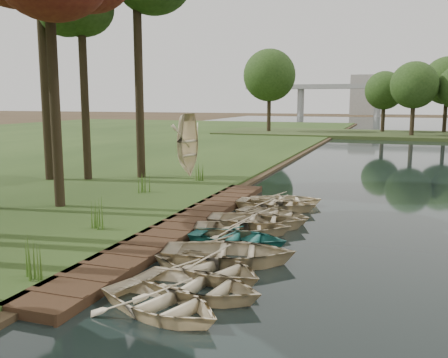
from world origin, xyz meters
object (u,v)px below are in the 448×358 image
(boardwalk, at_px, (183,226))
(rowboat_1, at_px, (199,282))
(rowboat_0, at_px, (161,299))
(stored_rowboat, at_px, (189,170))
(rowboat_2, at_px, (209,264))

(boardwalk, relative_size, rowboat_1, 4.98)
(rowboat_0, xyz_separation_m, stored_rowboat, (-6.45, 16.49, 0.30))
(boardwalk, distance_m, rowboat_2, 5.02)
(boardwalk, relative_size, rowboat_0, 5.15)
(rowboat_2, distance_m, stored_rowboat, 15.50)
(boardwalk, xyz_separation_m, rowboat_2, (2.64, -4.26, 0.24))
(rowboat_0, relative_size, stored_rowboat, 0.88)
(stored_rowboat, bearing_deg, boardwalk, -146.11)
(rowboat_0, xyz_separation_m, rowboat_1, (0.39, 1.17, 0.01))
(boardwalk, bearing_deg, rowboat_0, -69.64)
(rowboat_0, distance_m, rowboat_2, 2.47)
(boardwalk, bearing_deg, stored_rowboat, 112.03)
(rowboat_0, distance_m, rowboat_1, 1.24)
(boardwalk, xyz_separation_m, stored_rowboat, (-3.95, 9.77, 0.52))
(rowboat_2, height_order, stored_rowboat, stored_rowboat)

